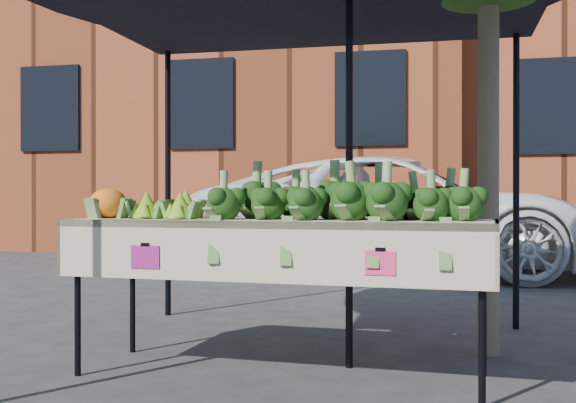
# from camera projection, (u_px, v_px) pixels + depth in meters

# --- Properties ---
(ground) EXTENTS (90.00, 90.00, 0.00)m
(ground) POSITION_uv_depth(u_px,v_px,m) (307.00, 381.00, 3.89)
(ground) COLOR #262628
(table) EXTENTS (2.44, 0.94, 0.90)m
(table) POSITION_uv_depth(u_px,v_px,m) (280.00, 298.00, 4.01)
(table) COLOR #C3B495
(table) RESTS_ON ground
(canopy) EXTENTS (3.16, 3.16, 2.74)m
(canopy) POSITION_uv_depth(u_px,v_px,m) (295.00, 142.00, 4.35)
(canopy) COLOR black
(canopy) RESTS_ON ground
(broccoli_heap) EXTENTS (1.56, 0.59, 0.29)m
(broccoli_heap) POSITION_uv_depth(u_px,v_px,m) (343.00, 194.00, 3.95)
(broccoli_heap) COLOR #10350F
(broccoli_heap) RESTS_ON table
(romanesco_cluster) EXTENTS (0.45, 0.49, 0.22)m
(romanesco_cluster) POSITION_uv_depth(u_px,v_px,m) (171.00, 200.00, 4.14)
(romanesco_cluster) COLOR #8CAA29
(romanesco_cluster) RESTS_ON table
(cauliflower_pair) EXTENTS (0.22, 0.22, 0.20)m
(cauliflower_pair) POSITION_uv_depth(u_px,v_px,m) (108.00, 202.00, 4.19)
(cauliflower_pair) COLOR orange
(cauliflower_pair) RESTS_ON table
(vehicle) EXTENTS (1.80, 2.76, 5.72)m
(vehicle) POSITION_uv_depth(u_px,v_px,m) (401.00, 64.00, 9.61)
(vehicle) COLOR white
(vehicle) RESTS_ON ground
(street_tree) EXTENTS (2.01, 2.01, 3.97)m
(street_tree) POSITION_uv_depth(u_px,v_px,m) (488.00, 50.00, 4.54)
(street_tree) COLOR #1E4C14
(street_tree) RESTS_ON ground
(building_left) EXTENTS (12.00, 8.00, 9.00)m
(building_left) POSITION_uv_depth(u_px,v_px,m) (200.00, 52.00, 16.68)
(building_left) COLOR #642D17
(building_left) RESTS_ON ground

